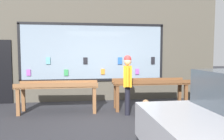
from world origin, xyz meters
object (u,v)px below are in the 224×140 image
object	(u,v)px
small_dog	(145,106)
display_table_right	(150,85)
display_table_left	(58,88)
person_browsing	(127,80)
sandwich_board_sign	(206,91)

from	to	relation	value
small_dog	display_table_right	bearing A→B (deg)	-6.00
display_table_left	display_table_right	size ratio (longest dim) A/B	1.00
person_browsing	small_dog	size ratio (longest dim) A/B	2.89
small_dog	person_browsing	bearing A→B (deg)	76.67
sandwich_board_sign	small_dog	bearing A→B (deg)	-151.14
display_table_right	small_dog	bearing A→B (deg)	-116.69
display_table_left	small_dog	xyz separation A→B (m)	(2.31, -0.73, -0.41)
display_table_right	small_dog	size ratio (longest dim) A/B	4.02
person_browsing	sandwich_board_sign	world-z (taller)	person_browsing
person_browsing	display_table_left	bearing A→B (deg)	87.51
display_table_left	sandwich_board_sign	distance (m)	4.47
person_browsing	small_dog	distance (m)	0.82
person_browsing	sandwich_board_sign	distance (m)	2.65
person_browsing	sandwich_board_sign	bearing A→B (deg)	-69.11
display_table_right	person_browsing	world-z (taller)	person_browsing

